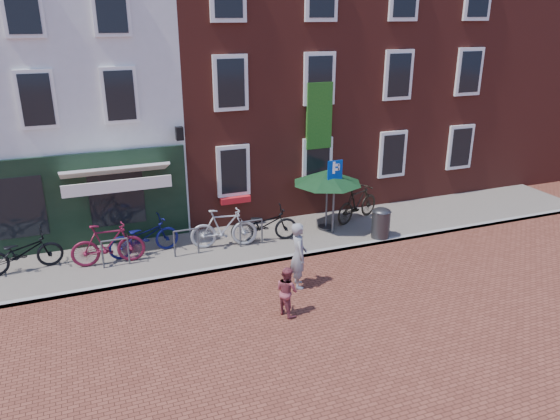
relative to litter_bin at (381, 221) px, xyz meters
name	(u,v)px	position (x,y,z in m)	size (l,w,h in m)	color
ground	(248,267)	(-4.52, -0.30, -0.65)	(80.00, 80.00, 0.00)	brown
sidewalk	(263,241)	(-3.52, 1.20, -0.60)	(24.00, 3.00, 0.10)	slate
building_stucco	(42,85)	(-9.52, 6.70, 3.85)	(8.00, 8.00, 9.00)	silver
building_brick_mid	(239,63)	(-2.52, 6.70, 4.35)	(6.00, 8.00, 10.00)	maroon
building_brick_right	(376,59)	(3.48, 6.70, 4.35)	(6.00, 8.00, 10.00)	maroon
filler_right	(497,66)	(9.98, 6.70, 3.85)	(7.00, 8.00, 9.00)	maroon
litter_bin	(381,221)	(0.00, 0.00, 0.00)	(0.58, 0.58, 1.06)	#363638
parking_sign	(334,183)	(-1.24, 0.89, 1.13)	(0.50, 0.07, 2.43)	#4C4C4F
parasol	(327,174)	(-1.29, 1.29, 1.33)	(2.26, 2.26, 2.12)	#4C4C4F
woman	(299,255)	(-3.62, -1.85, 0.25)	(0.66, 0.43, 1.80)	gray
boy	(287,291)	(-4.42, -3.04, -0.03)	(0.60, 0.47, 1.24)	#8E3C45
bicycle_0	(22,252)	(-10.42, 1.54, 0.00)	(0.73, 2.09, 1.10)	black
bicycle_1	(108,244)	(-8.18, 1.12, 0.06)	(0.57, 2.03, 1.22)	maroon
bicycle_2	(144,237)	(-7.16, 1.45, 0.00)	(0.73, 2.09, 1.10)	#0E104C
bicycle_3	(224,228)	(-4.82, 1.09, 0.06)	(0.57, 2.03, 1.22)	#9A9B9D
bicycle_4	(264,224)	(-3.53, 1.07, 0.00)	(0.73, 2.09, 1.10)	black
bicycle_5	(357,203)	(0.04, 1.59, 0.06)	(0.57, 2.03, 1.22)	black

